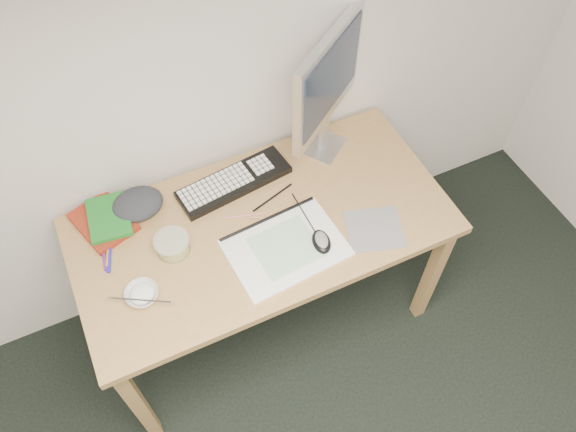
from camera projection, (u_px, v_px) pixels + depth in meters
name	position (u px, v px, depth m)	size (l,w,h in m)	color
desk	(263.00, 235.00, 2.15)	(1.40, 0.70, 0.75)	#AC814F
mousepad	(374.00, 229.00, 2.07)	(0.21, 0.19, 0.00)	slate
sketchpad	(286.00, 248.00, 2.01)	(0.41, 0.29, 0.01)	white
keyboard	(234.00, 182.00, 2.18)	(0.45, 0.14, 0.03)	black
monitor	(328.00, 82.00, 2.03)	(0.40, 0.30, 0.55)	silver
mouse	(322.00, 240.00, 2.01)	(0.07, 0.10, 0.04)	black
rice_bowl	(142.00, 295.00, 1.89)	(0.11, 0.11, 0.04)	white
chopsticks	(142.00, 300.00, 1.86)	(0.02, 0.02, 0.21)	silver
fruit_tub	(172.00, 245.00, 1.99)	(0.13, 0.13, 0.06)	#D7CE4B
book_red	(103.00, 222.00, 2.07)	(0.17, 0.23, 0.02)	maroon
book_green	(109.00, 217.00, 2.06)	(0.15, 0.20, 0.02)	#1B6D21
cloth_lump	(138.00, 204.00, 2.09)	(0.16, 0.13, 0.07)	#292C31
pencil_pink	(246.00, 216.00, 2.10)	(0.01, 0.01, 0.16)	#D96C83
pencil_tan	(273.00, 219.00, 2.09)	(0.01, 0.01, 0.18)	#A48756
pencil_black	(272.00, 198.00, 2.15)	(0.01, 0.01, 0.19)	black
marker_blue	(109.00, 255.00, 2.00)	(0.01, 0.01, 0.14)	#2121B6
marker_orange	(108.00, 250.00, 2.01)	(0.01, 0.01, 0.14)	orange
marker_purple	(104.00, 256.00, 2.00)	(0.01, 0.01, 0.13)	#58227E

